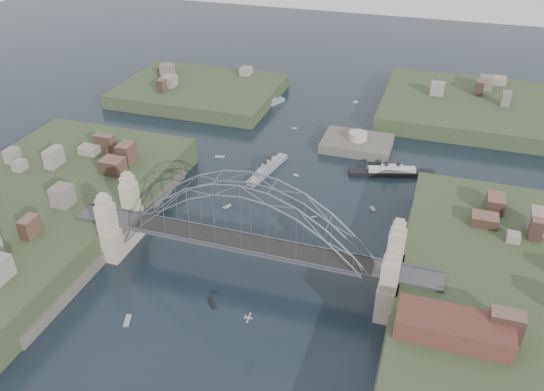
{
  "coord_description": "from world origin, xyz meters",
  "views": [
    {
      "loc": [
        35.16,
        -89.8,
        80.08
      ],
      "look_at": [
        0.0,
        18.0,
        10.0
      ],
      "focal_mm": 36.1,
      "sensor_mm": 36.0,
      "label": 1
    }
  ],
  "objects_px": {
    "naval_cruiser_near": "(268,169)",
    "ocean_liner": "(391,172)",
    "fort_island": "(357,149)",
    "bridge": "(246,228)",
    "wharf_shed": "(454,327)",
    "naval_cruiser_far": "(266,105)"
  },
  "relations": [
    {
      "from": "ocean_liner",
      "to": "naval_cruiser_near",
      "type": "bearing_deg",
      "value": -165.36
    },
    {
      "from": "wharf_shed",
      "to": "naval_cruiser_far",
      "type": "bearing_deg",
      "value": 123.5
    },
    {
      "from": "bridge",
      "to": "wharf_shed",
      "type": "height_order",
      "value": "bridge"
    },
    {
      "from": "fort_island",
      "to": "naval_cruiser_near",
      "type": "bearing_deg",
      "value": -133.21
    },
    {
      "from": "wharf_shed",
      "to": "fort_island",
      "type": "bearing_deg",
      "value": 110.85
    },
    {
      "from": "naval_cruiser_near",
      "to": "ocean_liner",
      "type": "bearing_deg",
      "value": 14.64
    },
    {
      "from": "naval_cruiser_far",
      "to": "naval_cruiser_near",
      "type": "bearing_deg",
      "value": -70.83
    },
    {
      "from": "bridge",
      "to": "naval_cruiser_near",
      "type": "xyz_separation_m",
      "value": [
        -10.51,
        46.04,
        -11.37
      ]
    },
    {
      "from": "wharf_shed",
      "to": "ocean_liner",
      "type": "relative_size",
      "value": 0.8
    },
    {
      "from": "naval_cruiser_near",
      "to": "bridge",
      "type": "bearing_deg",
      "value": -77.14
    },
    {
      "from": "bridge",
      "to": "wharf_shed",
      "type": "bearing_deg",
      "value": -17.65
    },
    {
      "from": "fort_island",
      "to": "wharf_shed",
      "type": "height_order",
      "value": "wharf_shed"
    },
    {
      "from": "fort_island",
      "to": "naval_cruiser_far",
      "type": "relative_size",
      "value": 1.24
    },
    {
      "from": "naval_cruiser_far",
      "to": "ocean_liner",
      "type": "bearing_deg",
      "value": -36.02
    },
    {
      "from": "fort_island",
      "to": "naval_cruiser_near",
      "type": "height_order",
      "value": "naval_cruiser_near"
    },
    {
      "from": "fort_island",
      "to": "wharf_shed",
      "type": "distance_m",
      "value": 90.48
    },
    {
      "from": "naval_cruiser_near",
      "to": "naval_cruiser_far",
      "type": "xyz_separation_m",
      "value": [
        -16.35,
        47.02,
        0.01
      ]
    },
    {
      "from": "fort_island",
      "to": "naval_cruiser_far",
      "type": "xyz_separation_m",
      "value": [
        -38.86,
        23.07,
        1.31
      ]
    },
    {
      "from": "wharf_shed",
      "to": "naval_cruiser_far",
      "type": "distance_m",
      "value": 128.71
    },
    {
      "from": "bridge",
      "to": "fort_island",
      "type": "distance_m",
      "value": 72.14
    },
    {
      "from": "naval_cruiser_far",
      "to": "bridge",
      "type": "bearing_deg",
      "value": -73.9
    },
    {
      "from": "wharf_shed",
      "to": "naval_cruiser_near",
      "type": "xyz_separation_m",
      "value": [
        -54.51,
        60.04,
        -9.04
      ]
    }
  ]
}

